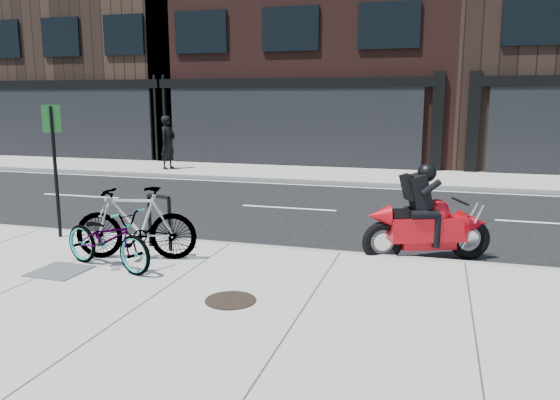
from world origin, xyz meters
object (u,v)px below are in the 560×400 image
(motorcycle, at_px, (433,221))
(sign_post, at_px, (55,159))
(bicycle_rear, at_px, (136,223))
(bike_rack, at_px, (159,217))
(manhole_cover, at_px, (231,300))
(pedestrian, at_px, (168,142))
(bicycle_front, at_px, (108,238))
(utility_grate, at_px, (60,271))

(motorcycle, distance_m, sign_post, 6.83)
(bicycle_rear, relative_size, sign_post, 0.81)
(bike_rack, bearing_deg, manhole_cover, -43.70)
(motorcycle, distance_m, pedestrian, 12.85)
(bicycle_front, xyz_separation_m, bicycle_rear, (0.15, 0.57, 0.12))
(bicycle_rear, bearing_deg, sign_post, -124.93)
(bike_rack, bearing_deg, bicycle_front, -99.55)
(bicycle_rear, bearing_deg, bicycle_front, -27.31)
(pedestrian, height_order, manhole_cover, pedestrian)
(manhole_cover, bearing_deg, utility_grate, 172.08)
(bike_rack, distance_m, manhole_cover, 2.92)
(bike_rack, distance_m, bicycle_front, 1.25)
(sign_post, bearing_deg, pedestrian, 83.25)
(bike_rack, xyz_separation_m, bicycle_front, (-0.21, -1.23, -0.08))
(bicycle_front, height_order, pedestrian, pedestrian)
(bike_rack, xyz_separation_m, sign_post, (-2.20, 0.20, 0.90))
(bicycle_front, bearing_deg, motorcycle, -48.24)
(bicycle_front, distance_m, bicycle_rear, 0.60)
(utility_grate, bearing_deg, bicycle_rear, 49.81)
(bicycle_front, relative_size, bicycle_rear, 0.91)
(bicycle_front, bearing_deg, bike_rack, 6.51)
(motorcycle, bearing_deg, bicycle_rear, 178.20)
(utility_grate, height_order, sign_post, sign_post)
(bicycle_front, bearing_deg, sign_post, 70.41)
(bicycle_rear, relative_size, manhole_cover, 2.99)
(motorcycle, xyz_separation_m, sign_post, (-6.71, -0.84, 0.92))
(motorcycle, height_order, pedestrian, pedestrian)
(bicycle_front, distance_m, utility_grate, 0.85)
(bicycle_rear, bearing_deg, pedestrian, -167.87)
(bicycle_front, height_order, utility_grate, bicycle_front)
(bike_rack, xyz_separation_m, motorcycle, (4.51, 1.04, -0.01))
(bicycle_rear, relative_size, pedestrian, 1.02)
(pedestrian, bearing_deg, bicycle_rear, -143.86)
(bike_rack, xyz_separation_m, pedestrian, (-4.94, 9.75, 0.41))
(bicycle_rear, bearing_deg, motorcycle, 97.45)
(sign_post, bearing_deg, bicycle_rear, -44.70)
(pedestrian, bearing_deg, utility_grate, -149.04)
(pedestrian, relative_size, manhole_cover, 2.93)
(manhole_cover, xyz_separation_m, sign_post, (-4.27, 2.18, 1.45))
(manhole_cover, bearing_deg, bicycle_front, 161.78)
(bicycle_front, height_order, sign_post, sign_post)
(manhole_cover, height_order, utility_grate, same)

